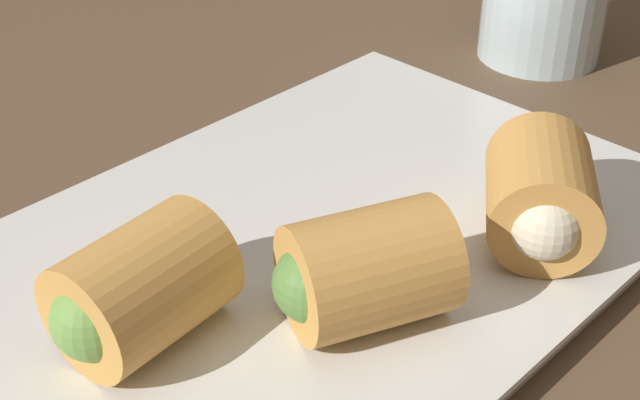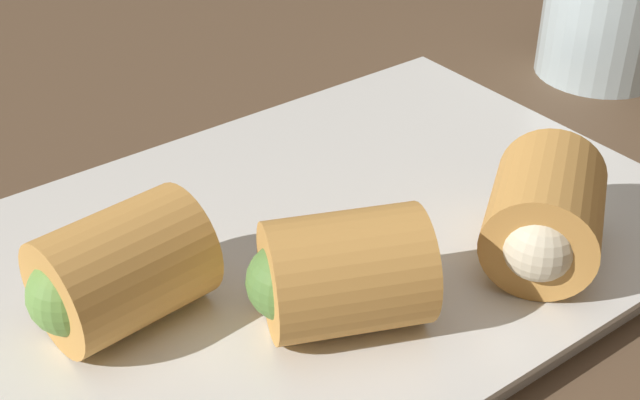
% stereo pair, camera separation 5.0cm
% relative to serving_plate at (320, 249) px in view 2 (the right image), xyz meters
% --- Properties ---
extents(table_surface, '(1.80, 1.40, 0.02)m').
position_rel_serving_plate_xyz_m(table_surface, '(0.01, -0.02, -0.02)').
color(table_surface, brown).
rests_on(table_surface, ground).
extents(serving_plate, '(0.33, 0.23, 0.01)m').
position_rel_serving_plate_xyz_m(serving_plate, '(0.00, 0.00, 0.00)').
color(serving_plate, silver).
rests_on(serving_plate, table_surface).
extents(roll_front_left, '(0.07, 0.07, 0.05)m').
position_rel_serving_plate_xyz_m(roll_front_left, '(-0.03, -0.05, 0.03)').
color(roll_front_left, '#D19347').
rests_on(roll_front_left, serving_plate).
extents(roll_front_right, '(0.07, 0.05, 0.05)m').
position_rel_serving_plate_xyz_m(roll_front_right, '(-0.10, 0.00, 0.03)').
color(roll_front_right, '#D19347').
rests_on(roll_front_right, serving_plate).
extents(roll_back_left, '(0.08, 0.07, 0.05)m').
position_rel_serving_plate_xyz_m(roll_back_left, '(0.06, -0.07, 0.03)').
color(roll_back_left, '#D19347').
rests_on(roll_back_left, serving_plate).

